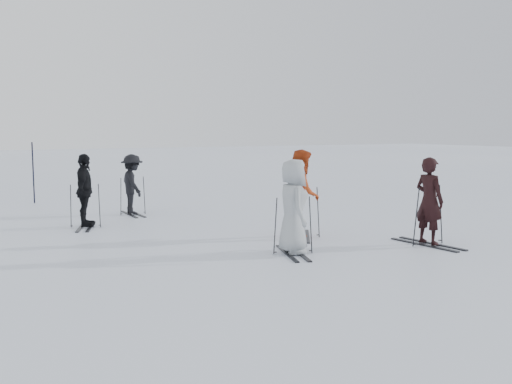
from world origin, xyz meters
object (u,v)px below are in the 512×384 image
skier_red (302,194)px  skier_uphill_left (85,191)px  skier_grey (293,208)px  piste_marker (33,173)px  skier_uphill_far (132,185)px  skier_near_dark (429,202)px

skier_red → skier_uphill_left: 5.57m
skier_grey → piste_marker: (-3.68, 10.74, 0.09)m
skier_red → skier_uphill_left: (-4.22, 3.64, -0.08)m
skier_uphill_far → skier_red: bearing=-155.3°
skier_uphill_left → piste_marker: 5.68m
skier_grey → skier_uphill_far: (-1.42, 6.67, -0.07)m
skier_near_dark → skier_grey: (-3.05, 0.60, 0.00)m
skier_grey → skier_uphill_left: skier_grey is taller
skier_uphill_far → skier_near_dark: bearing=-149.8°
skier_grey → piste_marker: bearing=35.2°
skier_near_dark → skier_grey: 3.11m
skier_uphill_left → skier_uphill_far: (1.66, 1.58, -0.05)m
skier_near_dark → skier_red: bearing=36.3°
skier_red → piste_marker: piste_marker is taller
skier_grey → skier_uphill_left: 5.95m
skier_uphill_far → piste_marker: size_ratio=0.85×
skier_grey → skier_uphill_far: size_ratio=1.08×
skier_near_dark → skier_red: size_ratio=0.94×
skier_near_dark → skier_uphill_left: bearing=40.3°
skier_red → skier_grey: 1.84m
piste_marker → skier_near_dark: bearing=-59.3°
skier_uphill_far → piste_marker: (-2.26, 4.06, 0.16)m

